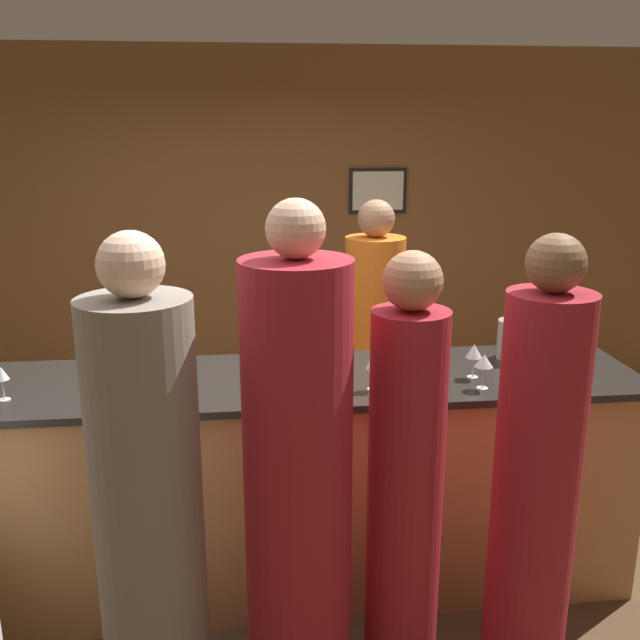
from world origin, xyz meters
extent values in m
plane|color=#4C3823|center=(0.00, 0.00, 0.00)|extent=(14.00, 14.00, 0.00)
cube|color=brown|center=(0.00, 2.29, 1.40)|extent=(8.00, 0.06, 2.80)
cube|color=black|center=(0.95, 2.25, 1.75)|extent=(0.44, 0.02, 0.34)
cube|color=silver|center=(0.95, 2.24, 1.75)|extent=(0.39, 0.00, 0.29)
cube|color=#B27F4C|center=(0.00, 0.00, 0.53)|extent=(3.50, 0.70, 1.06)
cube|color=black|center=(0.00, 0.00, 1.08)|extent=(3.56, 0.76, 0.04)
cylinder|color=orange|center=(0.67, 0.82, 0.81)|extent=(0.35, 0.35, 1.62)
sphere|color=#A37556|center=(0.67, 0.82, 1.73)|extent=(0.21, 0.21, 0.21)
cylinder|color=maroon|center=(0.51, -0.71, 0.80)|extent=(0.30, 0.30, 1.59)
sphere|color=#A37556|center=(0.51, -0.71, 1.71)|extent=(0.22, 0.22, 0.22)
cylinder|color=gray|center=(-0.45, -0.85, 0.85)|extent=(0.39, 0.39, 1.70)
sphere|color=beige|center=(-0.45, -0.85, 1.81)|extent=(0.22, 0.22, 0.22)
cylinder|color=maroon|center=(1.02, -0.77, 0.83)|extent=(0.33, 0.33, 1.66)
sphere|color=brown|center=(1.02, -0.77, 1.77)|extent=(0.22, 0.22, 0.22)
cylinder|color=maroon|center=(0.09, -0.80, 0.91)|extent=(0.40, 0.40, 1.81)
sphere|color=tan|center=(0.09, -0.80, 1.91)|extent=(0.21, 0.21, 0.21)
cylinder|color=black|center=(-0.49, -0.25, 1.20)|extent=(0.08, 0.08, 0.22)
cylinder|color=black|center=(-0.49, -0.25, 1.35)|extent=(0.03, 0.03, 0.07)
cylinder|color=#9E9993|center=(1.26, 0.17, 1.19)|extent=(0.16, 0.16, 0.20)
cylinder|color=silver|center=(-1.14, -0.15, 1.10)|extent=(0.05, 0.05, 0.00)
cylinder|color=silver|center=(-1.14, -0.15, 1.14)|extent=(0.01, 0.01, 0.09)
cone|color=silver|center=(-1.14, -0.15, 1.22)|extent=(0.06, 0.06, 0.06)
cylinder|color=silver|center=(1.19, -0.24, 1.10)|extent=(0.05, 0.05, 0.00)
cylinder|color=silver|center=(1.19, -0.24, 1.14)|extent=(0.01, 0.01, 0.09)
cone|color=silver|center=(1.19, -0.24, 1.22)|extent=(0.06, 0.06, 0.07)
cylinder|color=silver|center=(0.97, -0.24, 1.10)|extent=(0.05, 0.05, 0.00)
cylinder|color=silver|center=(0.97, -0.24, 1.15)|extent=(0.01, 0.01, 0.10)
cone|color=silver|center=(0.97, -0.24, 1.23)|extent=(0.08, 0.08, 0.06)
cylinder|color=silver|center=(0.97, -0.09, 1.10)|extent=(0.05, 0.05, 0.00)
cylinder|color=silver|center=(0.97, -0.09, 1.15)|extent=(0.01, 0.01, 0.10)
cone|color=silver|center=(0.97, -0.09, 1.23)|extent=(0.08, 0.08, 0.06)
cylinder|color=silver|center=(0.47, -0.20, 1.10)|extent=(0.05, 0.05, 0.00)
cylinder|color=silver|center=(0.47, -0.20, 1.15)|extent=(0.01, 0.01, 0.09)
cone|color=silver|center=(0.47, -0.20, 1.23)|extent=(0.07, 0.07, 0.08)
cylinder|color=silver|center=(-0.39, -0.20, 1.10)|extent=(0.05, 0.05, 0.00)
cylinder|color=silver|center=(-0.39, -0.20, 1.14)|extent=(0.01, 0.01, 0.08)
cone|color=silver|center=(-0.39, -0.20, 1.21)|extent=(0.06, 0.06, 0.06)
camera|label=1|loc=(-0.09, -3.16, 2.26)|focal=40.00mm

